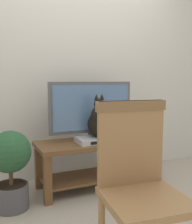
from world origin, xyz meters
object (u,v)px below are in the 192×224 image
(media_box, at_px, (97,139))
(wooden_chair, at_px, (138,178))
(tv_stand, at_px, (94,155))
(book_stack, at_px, (127,133))
(potted_plant, at_px, (11,165))
(tv, at_px, (91,109))
(cat, at_px, (98,121))

(media_box, height_order, wooden_chair, wooden_chair)
(tv_stand, relative_size, book_stack, 5.26)
(tv_stand, xyz_separation_m, media_box, (0.00, -0.07, 0.18))
(media_box, height_order, book_stack, book_stack)
(wooden_chair, xyz_separation_m, potted_plant, (-0.57, 1.13, -0.19))
(tv, relative_size, potted_plant, 1.31)
(cat, bearing_deg, media_box, 94.58)
(tv, bearing_deg, media_box, -88.35)
(book_stack, bearing_deg, media_box, -163.18)
(tv, height_order, media_box, tv)
(cat, relative_size, wooden_chair, 0.43)
(tv, bearing_deg, cat, -88.10)
(cat, height_order, potted_plant, cat)
(tv, relative_size, media_box, 2.15)
(cat, xyz_separation_m, book_stack, (0.42, 0.14, -0.19))
(tv, height_order, potted_plant, tv)
(book_stack, bearing_deg, potted_plant, -170.83)
(media_box, bearing_deg, tv_stand, 93.34)
(media_box, bearing_deg, book_stack, 16.82)
(media_box, bearing_deg, potted_plant, -174.75)
(tv_stand, xyz_separation_m, tv, (0.00, 0.07, 0.48))
(cat, height_order, wooden_chair, wooden_chair)
(potted_plant, bearing_deg, book_stack, 9.17)
(tv, height_order, cat, tv)
(wooden_chair, bearing_deg, tv_stand, 77.39)
(cat, bearing_deg, potted_plant, -175.68)
(tv, distance_m, media_box, 0.33)
(tv_stand, distance_m, cat, 0.39)
(book_stack, relative_size, potted_plant, 0.32)
(media_box, bearing_deg, tv, 91.65)
(wooden_chair, height_order, book_stack, wooden_chair)
(wooden_chair, distance_m, book_stack, 1.52)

